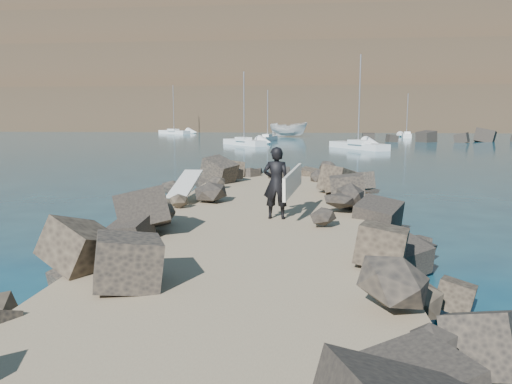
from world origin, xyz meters
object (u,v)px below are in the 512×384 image
boat_imported (289,129)px  sailboat_d (406,135)px  surfboard_resting (186,186)px  surfer_with_board (279,183)px

boat_imported → sailboat_d: (18.82, -0.78, -0.86)m
surfboard_resting → surfer_with_board: 4.41m
surfer_with_board → sailboat_d: bearing=76.3°
boat_imported → surfer_with_board: size_ratio=2.56×
surfer_with_board → sailboat_d: (16.62, 68.38, -1.25)m
surfer_with_board → sailboat_d: size_ratio=0.35×
boat_imported → surfer_with_board: (2.20, -69.15, 0.39)m
surfboard_resting → sailboat_d: bearing=72.6°
boat_imported → surfer_with_board: surfer_with_board is taller
surfboard_resting → surfer_with_board: bearing=-41.6°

